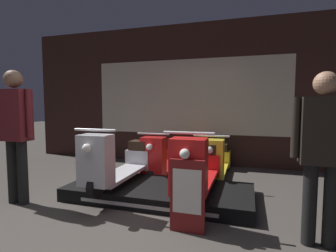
# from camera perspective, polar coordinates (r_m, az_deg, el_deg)

# --- Properties ---
(ground_plane) EXTENTS (30.00, 30.00, 0.00)m
(ground_plane) POSITION_cam_1_polar(r_m,az_deg,el_deg) (3.06, -12.13, -22.03)
(ground_plane) COLOR #423D38
(shop_wall_back) EXTENTS (8.12, 0.09, 3.20)m
(shop_wall_back) POSITION_cam_1_polar(r_m,az_deg,el_deg) (6.10, 4.39, 6.80)
(shop_wall_back) COLOR #331E19
(shop_wall_back) RESTS_ON ground_plane
(display_platform) EXTENTS (2.66, 1.12, 0.19)m
(display_platform) POSITION_cam_1_polar(r_m,az_deg,el_deg) (3.95, -2.01, -14.19)
(display_platform) COLOR black
(display_platform) RESTS_ON ground_plane
(scooter_display_left) EXTENTS (0.58, 1.79, 0.88)m
(scooter_display_left) POSITION_cam_1_polar(r_m,az_deg,el_deg) (4.02, -10.45, -7.58)
(scooter_display_left) COLOR black
(scooter_display_left) RESTS_ON display_platform
(scooter_display_right) EXTENTS (0.58, 1.79, 0.88)m
(scooter_display_right) POSITION_cam_1_polar(r_m,az_deg,el_deg) (3.63, 6.73, -8.87)
(scooter_display_right) COLOR black
(scooter_display_right) RESTS_ON display_platform
(scooter_backrow_0) EXTENTS (0.58, 1.79, 0.88)m
(scooter_backrow_0) POSITION_cam_1_polar(r_m,az_deg,el_deg) (5.21, -0.73, -6.80)
(scooter_backrow_0) COLOR black
(scooter_backrow_0) RESTS_ON ground_plane
(scooter_backrow_1) EXTENTS (0.58, 1.79, 0.88)m
(scooter_backrow_1) POSITION_cam_1_polar(r_m,az_deg,el_deg) (5.00, 10.34, -7.37)
(scooter_backrow_1) COLOR black
(scooter_backrow_1) RESTS_ON ground_plane
(person_left_browsing) EXTENTS (0.57, 0.24, 1.83)m
(person_left_browsing) POSITION_cam_1_polar(r_m,az_deg,el_deg) (4.13, -30.28, 0.10)
(person_left_browsing) COLOR black
(person_left_browsing) RESTS_ON ground_plane
(person_right_browsing) EXTENTS (0.56, 0.22, 1.68)m
(person_right_browsing) POSITION_cam_1_polar(r_m,az_deg,el_deg) (2.88, 30.64, -3.78)
(person_right_browsing) COLOR black
(person_right_browsing) RESTS_ON ground_plane
(price_sign_board) EXTENTS (0.38, 0.04, 0.79)m
(price_sign_board) POSITION_cam_1_polar(r_m,az_deg,el_deg) (2.89, 4.21, -14.97)
(price_sign_board) COLOR maroon
(price_sign_board) RESTS_ON ground_plane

